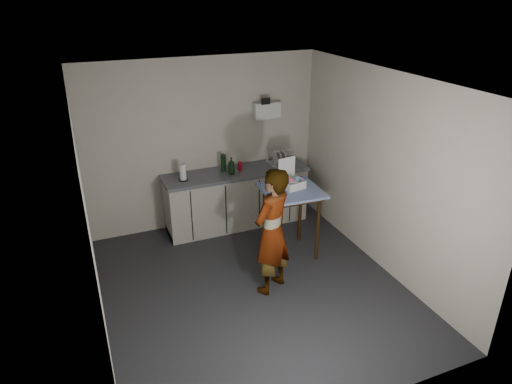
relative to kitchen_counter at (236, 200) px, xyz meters
name	(u,v)px	position (x,y,z in m)	size (l,w,h in m)	color
ground	(253,288)	(-0.40, -1.70, -0.43)	(4.00, 4.00, 0.00)	#242428
wall_back	(204,144)	(-0.40, 0.29, 0.87)	(3.60, 0.02, 2.60)	beige
wall_right	(382,173)	(1.39, -1.70, 0.87)	(0.02, 4.00, 2.60)	beige
wall_left	(90,224)	(-2.19, -1.70, 0.87)	(0.02, 4.00, 2.60)	beige
ceiling	(253,82)	(-0.40, -1.70, 2.17)	(3.60, 4.00, 0.01)	white
kitchen_counter	(236,200)	(0.00, 0.00, 0.00)	(2.24, 0.62, 0.91)	black
wall_shelf	(266,110)	(0.60, 0.22, 1.32)	(0.42, 0.18, 0.37)	white
side_table	(291,198)	(0.40, -1.10, 0.44)	(0.80, 0.80, 0.99)	#351E0C
standing_man	(272,232)	(-0.19, -1.77, 0.38)	(0.59, 0.39, 1.62)	#B2A593
soap_bottle	(231,166)	(-0.10, -0.08, 0.61)	(0.10, 0.10, 0.26)	black
soda_can	(240,166)	(0.07, 0.00, 0.55)	(0.07, 0.07, 0.13)	red
dark_bottle	(223,163)	(-0.17, 0.08, 0.62)	(0.08, 0.08, 0.27)	black
paper_towel	(183,173)	(-0.83, -0.04, 0.60)	(0.14, 0.14, 0.25)	black
dish_rack	(279,160)	(0.76, 0.05, 0.54)	(0.37, 0.28, 0.26)	white
bakery_box	(292,181)	(0.44, -1.02, 0.65)	(0.32, 0.33, 0.39)	white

